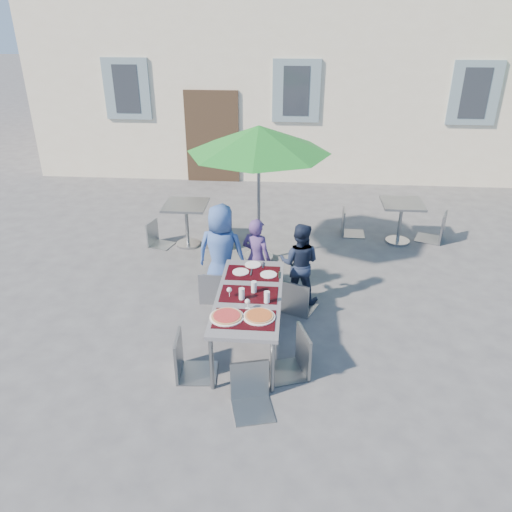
# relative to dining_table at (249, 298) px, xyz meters

# --- Properties ---
(ground) EXTENTS (90.00, 90.00, 0.00)m
(ground) POSITION_rel_dining_table_xyz_m (0.45, -0.71, -0.70)
(ground) COLOR #474749
(ground) RESTS_ON ground
(dining_table) EXTENTS (0.80, 1.85, 0.76)m
(dining_table) POSITION_rel_dining_table_xyz_m (0.00, 0.00, 0.00)
(dining_table) COLOR #4B4B51
(dining_table) RESTS_ON ground
(pizza_near_left) EXTENTS (0.39, 0.39, 0.03)m
(pizza_near_left) POSITION_rel_dining_table_xyz_m (-0.20, -0.53, 0.07)
(pizza_near_left) COLOR white
(pizza_near_left) RESTS_ON dining_table
(pizza_near_right) EXTENTS (0.37, 0.37, 0.03)m
(pizza_near_right) POSITION_rel_dining_table_xyz_m (0.16, -0.50, 0.07)
(pizza_near_right) COLOR white
(pizza_near_right) RESTS_ON dining_table
(glassware) EXTENTS (0.53, 0.45, 0.15)m
(glassware) POSITION_rel_dining_table_xyz_m (0.03, -0.10, 0.13)
(glassware) COLOR silver
(glassware) RESTS_ON dining_table
(place_settings) EXTENTS (0.63, 0.48, 0.01)m
(place_settings) POSITION_rel_dining_table_xyz_m (0.01, 0.62, 0.06)
(place_settings) COLOR white
(place_settings) RESTS_ON dining_table
(child_0) EXTENTS (0.77, 0.55, 1.46)m
(child_0) POSITION_rel_dining_table_xyz_m (-0.52, 1.17, 0.03)
(child_0) COLOR #38579A
(child_0) RESTS_ON ground
(child_1) EXTENTS (0.53, 0.45, 1.24)m
(child_1) POSITION_rel_dining_table_xyz_m (-0.01, 1.26, -0.08)
(child_1) COLOR #4F3670
(child_1) RESTS_ON ground
(child_2) EXTENTS (0.64, 0.44, 1.22)m
(child_2) POSITION_rel_dining_table_xyz_m (0.62, 1.17, -0.09)
(child_2) COLOR #192238
(child_2) RESTS_ON ground
(chair_0) EXTENTS (0.43, 0.43, 0.93)m
(chair_0) POSITION_rel_dining_table_xyz_m (-0.63, 1.03, -0.15)
(chair_0) COLOR #93969E
(chair_0) RESTS_ON ground
(chair_1) EXTENTS (0.56, 0.56, 0.96)m
(chair_1) POSITION_rel_dining_table_xyz_m (-0.12, 1.16, -0.13)
(chair_1) COLOR gray
(chair_1) RESTS_ON ground
(chair_2) EXTENTS (0.56, 0.57, 0.97)m
(chair_2) POSITION_rel_dining_table_xyz_m (0.60, 0.83, -0.13)
(chair_2) COLOR gray
(chair_2) RESTS_ON ground
(chair_3) EXTENTS (0.49, 0.48, 1.01)m
(chair_3) POSITION_rel_dining_table_xyz_m (-0.66, -0.64, -0.10)
(chair_3) COLOR gray
(chair_3) RESTS_ON ground
(chair_4) EXTENTS (0.59, 0.59, 1.04)m
(chair_4) POSITION_rel_dining_table_xyz_m (0.58, -0.49, -0.08)
(chair_4) COLOR gray
(chair_4) RESTS_ON ground
(chair_5) EXTENTS (0.52, 0.52, 0.96)m
(chair_5) POSITION_rel_dining_table_xyz_m (0.12, -1.09, -0.13)
(chair_5) COLOR gray
(chair_5) RESTS_ON ground
(patio_umbrella) EXTENTS (2.27, 2.27, 2.31)m
(patio_umbrella) POSITION_rel_dining_table_xyz_m (-0.07, 2.42, 1.38)
(patio_umbrella) COLOR #A2A5AA
(patio_umbrella) RESTS_ON ground
(cafe_table_0) EXTENTS (0.75, 0.75, 0.80)m
(cafe_table_0) POSITION_rel_dining_table_xyz_m (-1.41, 2.93, -0.13)
(cafe_table_0) COLOR #A2A5AA
(cafe_table_0) RESTS_ON ground
(bg_chair_l_0) EXTENTS (0.47, 0.47, 0.86)m
(bg_chair_l_0) POSITION_rel_dining_table_xyz_m (-1.97, 2.89, -0.20)
(bg_chair_l_0) COLOR #91999D
(bg_chair_l_0) RESTS_ON ground
(bg_chair_r_0) EXTENTS (0.55, 0.55, 0.96)m
(bg_chair_r_0) POSITION_rel_dining_table_xyz_m (-0.79, 2.91, -0.13)
(bg_chair_r_0) COLOR gray
(bg_chair_r_0) RESTS_ON ground
(cafe_table_1) EXTENTS (0.73, 0.73, 0.78)m
(cafe_table_1) POSITION_rel_dining_table_xyz_m (2.45, 3.38, -0.15)
(cafe_table_1) COLOR #A2A5AA
(cafe_table_1) RESTS_ON ground
(bg_chair_l_1) EXTENTS (0.44, 0.44, 0.95)m
(bg_chair_l_1) POSITION_rel_dining_table_xyz_m (1.56, 3.68, -0.14)
(bg_chair_l_1) COLOR gray
(bg_chair_l_1) RESTS_ON ground
(bg_chair_r_1) EXTENTS (0.60, 0.60, 1.04)m
(bg_chair_r_1) POSITION_rel_dining_table_xyz_m (3.16, 3.51, -0.08)
(bg_chair_r_1) COLOR gray
(bg_chair_r_1) RESTS_ON ground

